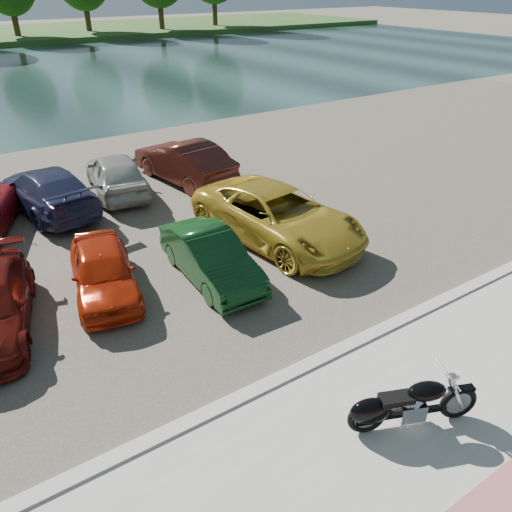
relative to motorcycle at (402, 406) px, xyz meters
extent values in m
plane|color=#595447|center=(0.85, 0.03, -0.56)|extent=(200.00, 200.00, 0.00)
cube|color=#A4A19A|center=(0.85, -0.97, -0.51)|extent=(60.00, 6.00, 0.10)
cube|color=#A4A19A|center=(0.85, 2.03, -0.49)|extent=(60.00, 0.30, 0.14)
cube|color=#443E37|center=(0.85, 11.03, -0.54)|extent=(60.00, 18.00, 0.04)
cube|color=#192D2B|center=(0.85, 40.03, -0.56)|extent=(120.00, 40.00, 0.00)
cylinder|color=#3B2B15|center=(6.85, 66.03, 2.29)|extent=(0.70, 0.70, 4.50)
cylinder|color=#3B2B15|center=(15.85, 67.43, 2.51)|extent=(0.70, 0.70, 4.95)
cylinder|color=#3B2B15|center=(24.85, 64.63, 2.74)|extent=(0.70, 0.70, 5.40)
cylinder|color=#3B2B15|center=(33.85, 66.03, 2.96)|extent=(0.70, 0.70, 5.85)
torus|color=black|center=(0.96, -0.41, -0.12)|extent=(0.67, 0.37, 0.68)
torus|color=black|center=(-0.56, 0.23, -0.12)|extent=(0.67, 0.37, 0.68)
cylinder|color=#B2B2B7|center=(0.96, -0.41, -0.12)|extent=(0.45, 0.23, 0.46)
cylinder|color=#B2B2B7|center=(-0.56, 0.23, -0.12)|extent=(0.45, 0.23, 0.46)
cylinder|color=silver|center=(0.79, -0.44, 0.18)|extent=(0.32, 0.17, 0.63)
cylinder|color=silver|center=(0.87, -0.26, 0.18)|extent=(0.32, 0.17, 0.63)
cylinder|color=silver|center=(0.66, -0.28, 0.57)|extent=(0.32, 0.71, 0.04)
sphere|color=silver|center=(0.75, -0.32, 0.49)|extent=(0.21, 0.21, 0.16)
sphere|color=silver|center=(0.81, -0.34, 0.49)|extent=(0.14, 0.14, 0.11)
cube|color=black|center=(0.96, -0.41, 0.19)|extent=(0.47, 0.30, 0.06)
cube|color=black|center=(0.20, -0.09, -0.18)|extent=(1.15, 0.55, 0.08)
cube|color=silver|center=(0.15, -0.07, -0.11)|extent=(0.54, 0.47, 0.34)
cylinder|color=silver|center=(0.25, -0.11, 0.09)|extent=(0.29, 0.26, 0.27)
cylinder|color=silver|center=(0.06, -0.03, 0.09)|extent=(0.29, 0.26, 0.27)
ellipsoid|color=black|center=(0.37, -0.16, 0.26)|extent=(0.77, 0.59, 0.32)
cube|color=black|center=(-0.12, 0.04, 0.20)|extent=(0.62, 0.47, 0.10)
ellipsoid|color=black|center=(-0.52, 0.21, 0.00)|extent=(0.80, 0.59, 0.50)
cube|color=black|center=(-0.56, 0.23, -0.07)|extent=(0.44, 0.32, 0.30)
cylinder|color=silver|center=(-0.06, 0.19, -0.24)|extent=(1.05, 0.50, 0.09)
cylinder|color=silver|center=(-0.06, 0.19, -0.16)|extent=(1.05, 0.50, 0.09)
cylinder|color=#B2B2B7|center=(-0.01, -0.20, -0.33)|extent=(0.08, 0.14, 0.22)
imported|color=#B7280C|center=(-2.74, 6.88, 0.09)|extent=(2.15, 3.80, 1.22)
imported|color=#0F3817|center=(-0.27, 6.04, 0.09)|extent=(1.45, 3.79, 1.23)
imported|color=gold|center=(2.39, 6.86, 0.25)|extent=(3.32, 5.85, 1.54)
imported|color=#282C4E|center=(-2.60, 12.68, 0.19)|extent=(2.58, 5.10, 1.42)
imported|color=#A5A5A1|center=(-0.21, 12.97, 0.20)|extent=(2.32, 4.42, 1.44)
imported|color=#451812|center=(2.30, 12.70, 0.24)|extent=(2.30, 4.84, 1.53)
camera|label=1|loc=(-5.34, -3.66, 6.23)|focal=35.00mm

